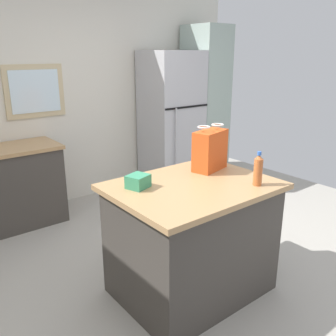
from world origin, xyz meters
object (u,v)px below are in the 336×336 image
object	(u,v)px
shopping_bag	(210,150)
tall_cabinet	(205,104)
kitchen_island	(192,238)
refrigerator	(171,121)
bottle	(258,170)
small_box	(138,181)

from	to	relation	value
shopping_bag	tall_cabinet	bearing A→B (deg)	47.16
kitchen_island	shopping_bag	distance (m)	0.73
refrigerator	shopping_bag	world-z (taller)	refrigerator
refrigerator	tall_cabinet	bearing A→B (deg)	0.02
kitchen_island	bottle	bearing A→B (deg)	-41.08
kitchen_island	refrigerator	distance (m)	2.56
refrigerator	shopping_bag	distance (m)	2.19
tall_cabinet	shopping_bag	distance (m)	2.57
tall_cabinet	shopping_bag	xyz separation A→B (m)	(-1.74, -1.88, -0.03)
kitchen_island	small_box	xyz separation A→B (m)	(-0.36, 0.19, 0.50)
shopping_bag	bottle	world-z (taller)	shopping_bag
shopping_bag	bottle	size ratio (longest dim) A/B	1.47
tall_cabinet	shopping_bag	size ratio (longest dim) A/B	5.93
kitchen_island	shopping_bag	world-z (taller)	shopping_bag
tall_cabinet	small_box	world-z (taller)	tall_cabinet
shopping_bag	refrigerator	bearing A→B (deg)	59.56
tall_cabinet	bottle	distance (m)	2.94
kitchen_island	small_box	distance (m)	0.65
refrigerator	kitchen_island	bearing A→B (deg)	-125.18
kitchen_island	bottle	distance (m)	0.74
refrigerator	small_box	size ratio (longest dim) A/B	12.61
shopping_bag	small_box	distance (m)	0.72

